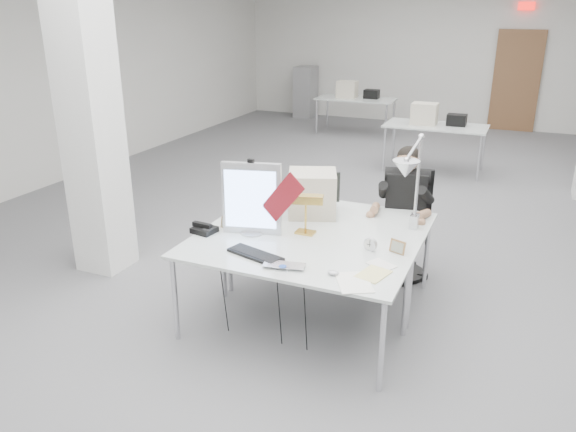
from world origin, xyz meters
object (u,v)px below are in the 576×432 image
at_px(desk_phone, 204,230).
at_px(architect_lamp, 412,183).
at_px(bankers_lamp, 306,215).
at_px(monitor, 252,199).
at_px(laptop, 283,268).
at_px(desk_main, 291,255).
at_px(beige_monitor, 312,193).
at_px(office_chair, 404,227).
at_px(seated_person, 406,192).

height_order(desk_phone, architect_lamp, architect_lamp).
bearing_deg(bankers_lamp, desk_phone, -174.16).
relative_size(monitor, laptop, 1.99).
distance_m(desk_main, beige_monitor, 0.92).
bearing_deg(office_chair, beige_monitor, -152.52).
bearing_deg(office_chair, desk_main, -122.73).
distance_m(office_chair, laptop, 1.86).
distance_m(monitor, bankers_lamp, 0.47).
relative_size(monitor, bankers_lamp, 1.83).
height_order(desk_main, seated_person, seated_person).
relative_size(beige_monitor, architect_lamp, 0.45).
bearing_deg(monitor, desk_main, -42.63).
distance_m(desk_main, monitor, 0.61).
relative_size(bankers_lamp, desk_phone, 1.80).
bearing_deg(desk_main, architect_lamp, 40.46).
distance_m(office_chair, desk_phone, 1.99).
distance_m(desk_main, laptop, 0.31).
bearing_deg(monitor, seated_person, 34.30).
xyz_separation_m(desk_main, bankers_lamp, (-0.05, 0.42, 0.18)).
distance_m(desk_phone, architect_lamp, 1.76).
bearing_deg(seated_person, monitor, -142.87).
bearing_deg(desk_main, monitor, 151.54).
bearing_deg(bankers_lamp, office_chair, 43.18).
height_order(seated_person, beige_monitor, seated_person).
bearing_deg(architect_lamp, desk_phone, -168.01).
bearing_deg(desk_phone, beige_monitor, 58.17).
height_order(seated_person, desk_phone, seated_person).
distance_m(laptop, desk_phone, 0.98).
height_order(bankers_lamp, architect_lamp, architect_lamp).
xyz_separation_m(monitor, bankers_lamp, (0.41, 0.17, -0.14)).
bearing_deg(desk_phone, seated_person, 52.23).
height_order(office_chair, bankers_lamp, bankers_lamp).
bearing_deg(office_chair, laptop, -117.65).
bearing_deg(architect_lamp, bankers_lamp, -170.99).
xyz_separation_m(bankers_lamp, desk_phone, (-0.79, -0.32, -0.14)).
bearing_deg(architect_lamp, monitor, -168.84).
xyz_separation_m(laptop, architect_lamp, (0.71, 0.95, 0.46)).
bearing_deg(architect_lamp, desk_main, -146.57).
xyz_separation_m(office_chair, laptop, (-0.52, -1.77, 0.24)).
height_order(monitor, bankers_lamp, monitor).
relative_size(laptop, architect_lamp, 0.32).
distance_m(laptop, beige_monitor, 1.21).
xyz_separation_m(monitor, architect_lamp, (1.23, 0.40, 0.17)).
bearing_deg(office_chair, bankers_lamp, -132.02).
bearing_deg(beige_monitor, office_chair, 17.79).
xyz_separation_m(laptop, beige_monitor, (-0.22, 1.18, 0.19)).
bearing_deg(monitor, architect_lamp, 4.02).
height_order(desk_main, architect_lamp, architect_lamp).
xyz_separation_m(desk_phone, beige_monitor, (0.68, 0.78, 0.18)).
height_order(laptop, architect_lamp, architect_lamp).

